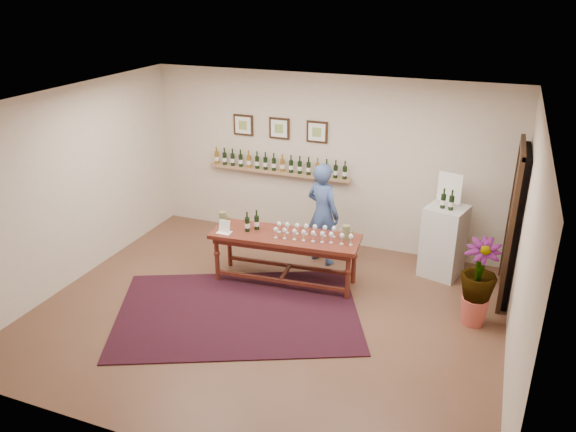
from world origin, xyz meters
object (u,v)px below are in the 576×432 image
(potted_plant, at_px, (478,283))
(person, at_px, (323,214))
(tasting_table, at_px, (285,242))
(display_pedestal, at_px, (444,241))

(potted_plant, xyz_separation_m, person, (-2.37, 0.97, 0.21))
(tasting_table, relative_size, person, 1.35)
(tasting_table, distance_m, person, 0.89)
(tasting_table, height_order, potted_plant, potted_plant)
(display_pedestal, bearing_deg, potted_plant, -65.17)
(potted_plant, bearing_deg, tasting_table, 176.93)
(tasting_table, relative_size, display_pedestal, 2.01)
(potted_plant, relative_size, person, 0.63)
(potted_plant, bearing_deg, display_pedestal, 114.83)
(person, bearing_deg, tasting_table, 93.09)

